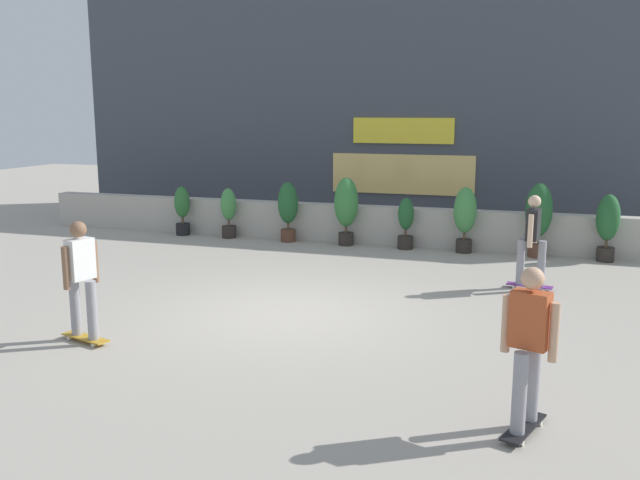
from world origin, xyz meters
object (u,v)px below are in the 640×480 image
(potted_plant_3, at_px, (346,206))
(skater_far_left, at_px, (81,276))
(potted_plant_5, at_px, (465,215))
(skater_by_wall_left, at_px, (532,238))
(potted_plant_7, at_px, (608,223))
(potted_plant_0, at_px, (182,209))
(skater_mid_plaza, at_px, (529,343))
(potted_plant_6, at_px, (539,214))
(potted_plant_1, at_px, (229,211))
(potted_plant_2, at_px, (288,207))
(potted_plant_4, at_px, (406,222))

(potted_plant_3, xyz_separation_m, skater_far_left, (-1.56, -7.73, -0.00))
(potted_plant_5, relative_size, skater_by_wall_left, 0.87)
(skater_by_wall_left, bearing_deg, potted_plant_7, 62.82)
(potted_plant_0, relative_size, skater_mid_plaza, 0.74)
(potted_plant_0, bearing_deg, skater_far_left, -70.13)
(potted_plant_3, distance_m, potted_plant_6, 4.32)
(potted_plant_1, relative_size, skater_far_left, 0.74)
(potted_plant_3, height_order, potted_plant_6, potted_plant_6)
(potted_plant_3, bearing_deg, skater_mid_plaza, -63.67)
(potted_plant_5, distance_m, potted_plant_7, 2.96)
(potted_plant_0, relative_size, skater_by_wall_left, 0.74)
(potted_plant_2, bearing_deg, potted_plant_7, 0.00)
(potted_plant_7, bearing_deg, skater_mid_plaza, -99.31)
(potted_plant_1, bearing_deg, potted_plant_7, 0.00)
(potted_plant_3, height_order, potted_plant_5, potted_plant_3)
(potted_plant_6, height_order, skater_by_wall_left, skater_by_wall_left)
(skater_by_wall_left, height_order, skater_far_left, same)
(skater_by_wall_left, bearing_deg, potted_plant_0, 161.49)
(potted_plant_0, relative_size, potted_plant_1, 1.00)
(potted_plant_6, relative_size, skater_far_left, 0.95)
(potted_plant_0, bearing_deg, potted_plant_5, -0.00)
(potted_plant_4, bearing_deg, potted_plant_6, -0.00)
(potted_plant_6, relative_size, skater_mid_plaza, 0.95)
(potted_plant_7, bearing_deg, potted_plant_5, 180.00)
(potted_plant_0, xyz_separation_m, potted_plant_6, (8.67, -0.00, 0.27))
(potted_plant_2, distance_m, potted_plant_7, 7.18)
(potted_plant_2, xyz_separation_m, skater_mid_plaza, (5.76, -8.67, 0.10))
(potted_plant_1, xyz_separation_m, skater_far_left, (1.49, -7.73, 0.26))
(potted_plant_4, height_order, potted_plant_5, potted_plant_5)
(potted_plant_4, height_order, skater_mid_plaza, skater_mid_plaza)
(potted_plant_4, distance_m, skater_far_left, 8.29)
(potted_plant_0, bearing_deg, skater_by_wall_left, -18.51)
(potted_plant_5, bearing_deg, skater_by_wall_left, -62.77)
(potted_plant_1, xyz_separation_m, skater_mid_plaza, (7.34, -8.67, 0.26))
(potted_plant_3, relative_size, skater_far_left, 0.95)
(potted_plant_2, relative_size, potted_plant_3, 0.90)
(potted_plant_2, relative_size, potted_plant_7, 1.02)
(potted_plant_5, relative_size, potted_plant_7, 1.03)
(potted_plant_0, xyz_separation_m, potted_plant_5, (7.11, -0.00, 0.18))
(potted_plant_1, xyz_separation_m, potted_plant_6, (7.37, 0.00, 0.27))
(potted_plant_7, xyz_separation_m, skater_far_left, (-7.27, -7.73, 0.12))
(potted_plant_1, distance_m, potted_plant_5, 5.81)
(potted_plant_4, distance_m, skater_mid_plaza, 9.14)
(skater_by_wall_left, bearing_deg, potted_plant_3, 145.84)
(potted_plant_3, relative_size, potted_plant_6, 0.99)
(potted_plant_5, distance_m, potted_plant_6, 1.57)
(potted_plant_2, height_order, potted_plant_6, potted_plant_6)
(potted_plant_2, xyz_separation_m, skater_far_left, (-0.09, -7.73, 0.10))
(potted_plant_0, xyz_separation_m, skater_far_left, (2.79, -7.73, 0.26))
(potted_plant_0, height_order, potted_plant_5, potted_plant_5)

